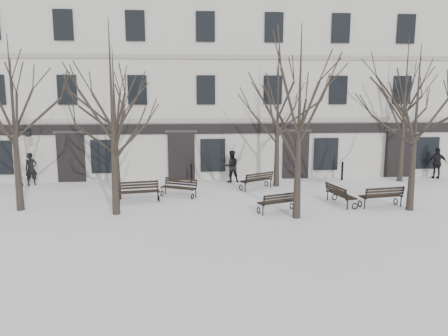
{
  "coord_description": "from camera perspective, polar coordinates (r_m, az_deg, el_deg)",
  "views": [
    {
      "loc": [
        -2.99,
        -18.2,
        5.17
      ],
      "look_at": [
        -1.32,
        3.0,
        1.55
      ],
      "focal_mm": 35.0,
      "sensor_mm": 36.0,
      "label": 1
    }
  ],
  "objects": [
    {
      "name": "tree_2",
      "position": [
        18.08,
        9.86,
        8.85
      ],
      "size": [
        5.55,
        5.55,
        7.93
      ],
      "color": "black",
      "rests_on": "ground"
    },
    {
      "name": "tree_4",
      "position": [
        21.83,
        -14.13,
        7.94
      ],
      "size": [
        5.18,
        5.18,
        7.4
      ],
      "color": "black",
      "rests_on": "ground"
    },
    {
      "name": "bench_3",
      "position": [
        22.31,
        -5.87,
        -2.47
      ],
      "size": [
        1.91,
        1.4,
        0.92
      ],
      "rotation": [
        0.0,
        0.0,
        -0.46
      ],
      "color": "black",
      "rests_on": "ground"
    },
    {
      "name": "pedestrian_b",
      "position": [
        25.93,
        0.96,
        -1.84
      ],
      "size": [
        1.02,
        0.84,
        1.9
      ],
      "primitive_type": "imported",
      "rotation": [
        0.0,
        0.0,
        3.28
      ],
      "color": "black",
      "rests_on": "ground"
    },
    {
      "name": "tree_6",
      "position": [
        27.76,
        22.64,
        9.28
      ],
      "size": [
        5.98,
        5.98,
        8.54
      ],
      "color": "black",
      "rests_on": "ground"
    },
    {
      "name": "tree_0",
      "position": [
        21.17,
        -25.93,
        7.71
      ],
      "size": [
        5.38,
        5.38,
        7.69
      ],
      "color": "black",
      "rests_on": "ground"
    },
    {
      "name": "bench_1",
      "position": [
        19.38,
        7.14,
        -4.36
      ],
      "size": [
        1.92,
        1.27,
        0.92
      ],
      "rotation": [
        0.0,
        0.0,
        3.51
      ],
      "color": "black",
      "rests_on": "ground"
    },
    {
      "name": "pedestrian_c",
      "position": [
        30.03,
        25.96,
        -1.24
      ],
      "size": [
        1.21,
        0.74,
        1.92
      ],
      "primitive_type": "imported",
      "rotation": [
        0.0,
        0.0,
        2.88
      ],
      "color": "black",
      "rests_on": "ground"
    },
    {
      "name": "lamp_post",
      "position": [
        26.8,
        -24.93,
        1.85
      ],
      "size": [
        1.05,
        0.39,
        3.36
      ],
      "color": "black",
      "rests_on": "ground"
    },
    {
      "name": "bollard_a",
      "position": [
        25.62,
        -4.29,
        -0.6
      ],
      "size": [
        0.15,
        0.15,
        1.15
      ],
      "color": "black",
      "rests_on": "ground"
    },
    {
      "name": "bench_5",
      "position": [
        21.23,
        14.88,
        -3.31
      ],
      "size": [
        1.04,
        2.0,
        0.97
      ],
      "rotation": [
        0.0,
        0.0,
        1.76
      ],
      "color": "black",
      "rests_on": "ground"
    },
    {
      "name": "bench_4",
      "position": [
        23.97,
        4.32,
        -1.55
      ],
      "size": [
        1.96,
        1.54,
        0.96
      ],
      "rotation": [
        0.0,
        0.0,
        3.67
      ],
      "color": "black",
      "rests_on": "ground"
    },
    {
      "name": "bollard_b",
      "position": [
        27.29,
        15.18,
        -0.3
      ],
      "size": [
        0.15,
        0.15,
        1.14
      ],
      "color": "black",
      "rests_on": "ground"
    },
    {
      "name": "tree_3",
      "position": [
        20.86,
        23.88,
        7.13
      ],
      "size": [
        5.09,
        5.09,
        7.28
      ],
      "color": "black",
      "rests_on": "ground"
    },
    {
      "name": "building",
      "position": [
        31.31,
        0.99,
        10.3
      ],
      "size": [
        40.4,
        10.2,
        11.4
      ],
      "color": "#BAB6AC",
      "rests_on": "ground"
    },
    {
      "name": "bench_0",
      "position": [
        21.53,
        -11.08,
        -2.95
      ],
      "size": [
        2.05,
        1.04,
        0.99
      ],
      "rotation": [
        0.0,
        0.0,
        0.18
      ],
      "color": "black",
      "rests_on": "ground"
    },
    {
      "name": "ground",
      "position": [
        19.16,
        4.66,
        -6.03
      ],
      "size": [
        100.0,
        100.0,
        0.0
      ],
      "primitive_type": "plane",
      "color": "white",
      "rests_on": "ground"
    },
    {
      "name": "pedestrian_a",
      "position": [
        27.38,
        -23.75,
        -2.05
      ],
      "size": [
        0.82,
        0.75,
        1.87
      ],
      "primitive_type": "imported",
      "rotation": [
        0.0,
        0.0,
        0.59
      ],
      "color": "black",
      "rests_on": "ground"
    },
    {
      "name": "tree_1",
      "position": [
        18.99,
        -14.5,
        9.23
      ],
      "size": [
        5.74,
        5.74,
        8.2
      ],
      "color": "black",
      "rests_on": "ground"
    },
    {
      "name": "bench_2",
      "position": [
        21.39,
        19.91,
        -3.42
      ],
      "size": [
        2.06,
        1.03,
        1.0
      ],
      "rotation": [
        0.0,
        0.0,
        3.3
      ],
      "color": "black",
      "rests_on": "ground"
    },
    {
      "name": "tree_5",
      "position": [
        24.42,
        7.07,
        9.35
      ],
      "size": [
        5.67,
        5.67,
        8.1
      ],
      "color": "black",
      "rests_on": "ground"
    }
  ]
}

